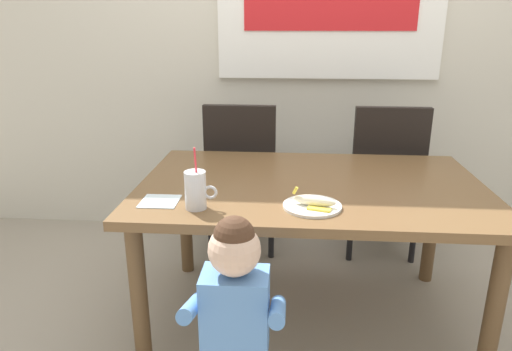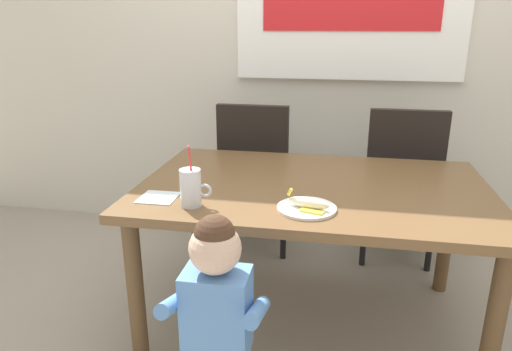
# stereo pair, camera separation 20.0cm
# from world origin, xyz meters

# --- Properties ---
(ground_plane) EXTENTS (24.00, 24.00, 0.00)m
(ground_plane) POSITION_xyz_m (0.00, 0.00, 0.00)
(ground_plane) COLOR #9E9384
(back_wall) EXTENTS (6.40, 0.17, 2.90)m
(back_wall) POSITION_xyz_m (0.00, 1.13, 1.45)
(back_wall) COLOR beige
(back_wall) RESTS_ON ground
(dining_table) EXTENTS (1.55, 1.00, 0.72)m
(dining_table) POSITION_xyz_m (0.00, 0.00, 0.63)
(dining_table) COLOR brown
(dining_table) RESTS_ON ground
(dining_chair_left) EXTENTS (0.44, 0.44, 0.96)m
(dining_chair_left) POSITION_xyz_m (-0.40, 0.72, 0.54)
(dining_chair_left) COLOR black
(dining_chair_left) RESTS_ON ground
(dining_chair_right) EXTENTS (0.44, 0.45, 0.96)m
(dining_chair_right) POSITION_xyz_m (0.47, 0.73, 0.54)
(dining_chair_right) COLOR black
(dining_chair_right) RESTS_ON ground
(toddler_standing) EXTENTS (0.33, 0.24, 0.84)m
(toddler_standing) POSITION_xyz_m (-0.27, -0.70, 0.53)
(toddler_standing) COLOR #3F4760
(toddler_standing) RESTS_ON ground
(milk_cup) EXTENTS (0.13, 0.08, 0.25)m
(milk_cup) POSITION_xyz_m (-0.46, -0.34, 0.78)
(milk_cup) COLOR silver
(milk_cup) RESTS_ON dining_table
(snack_plate) EXTENTS (0.23, 0.23, 0.01)m
(snack_plate) POSITION_xyz_m (-0.01, -0.30, 0.72)
(snack_plate) COLOR white
(snack_plate) RESTS_ON dining_table
(peeled_banana) EXTENTS (0.18, 0.13, 0.07)m
(peeled_banana) POSITION_xyz_m (-0.00, -0.31, 0.75)
(peeled_banana) COLOR #F4EAC6
(peeled_banana) RESTS_ON snack_plate
(paper_napkin) EXTENTS (0.15, 0.15, 0.00)m
(paper_napkin) POSITION_xyz_m (-0.62, -0.29, 0.72)
(paper_napkin) COLOR silver
(paper_napkin) RESTS_ON dining_table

